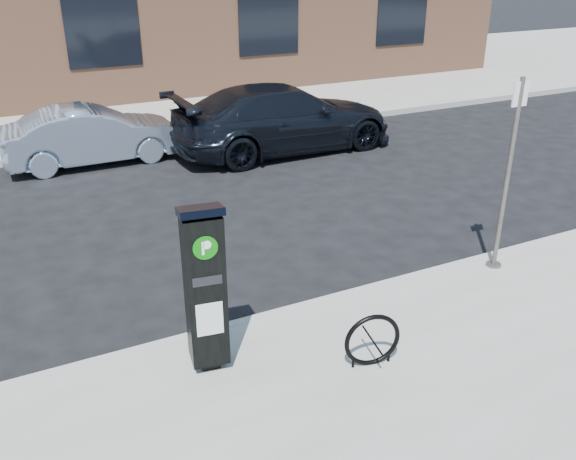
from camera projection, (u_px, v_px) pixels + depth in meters
ground at (313, 311)px, 7.78m from camera, size 120.00×120.00×0.00m
sidewalk_far at (98, 95)px, 19.12m from camera, size 60.00×12.00×0.15m
curb_near at (314, 307)px, 7.73m from camera, size 60.00×0.12×0.16m
curb_far at (148, 144)px, 14.26m from camera, size 60.00×0.12×0.16m
parking_kiosk at (205, 287)px, 6.13m from camera, size 0.48×0.44×1.86m
sign_pole at (507, 178)px, 8.05m from camera, size 0.23×0.21×2.63m
bike_rack at (372, 340)px, 6.41m from camera, size 0.62×0.18×0.62m
car_silver at (93, 135)px, 13.00m from camera, size 3.72×1.32×1.22m
car_dark at (283, 118)px, 13.79m from camera, size 5.21×2.20×1.50m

